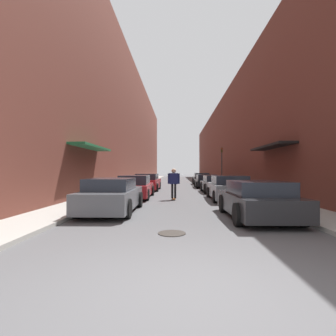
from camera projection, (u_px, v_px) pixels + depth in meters
name	position (u px, v px, depth m)	size (l,w,h in m)	color
ground	(179.00, 185.00, 28.86)	(139.87, 139.87, 0.00)	#515154
curb_strip_left	(145.00, 182.00, 35.38)	(1.80, 63.58, 0.12)	#A3A099
curb_strip_right	(212.00, 182.00, 35.05)	(1.80, 63.58, 0.12)	#A3A099
building_row_left	(124.00, 128.00, 35.55)	(4.90, 63.58, 14.83)	brown
building_row_right	(234.00, 142.00, 34.99)	(4.90, 63.58, 10.71)	brown
parked_car_left_0	(112.00, 196.00, 9.96)	(1.90, 4.39, 1.29)	#515459
parked_car_left_1	(135.00, 187.00, 15.16)	(1.88, 4.60, 1.31)	maroon
parked_car_left_2	(148.00, 182.00, 20.91)	(1.91, 4.38, 1.33)	maroon
parked_car_right_0	(257.00, 200.00, 8.62)	(2.02, 4.08, 1.25)	#232326
parked_car_right_1	(229.00, 188.00, 14.05)	(2.02, 4.20, 1.32)	gray
parked_car_right_2	(215.00, 184.00, 18.82)	(1.86, 3.97, 1.22)	#515459
parked_car_right_3	(206.00, 181.00, 24.09)	(2.03, 3.95, 1.20)	black
parked_car_right_4	(201.00, 179.00, 29.39)	(1.86, 3.92, 1.29)	black
skateboarder	(174.00, 181.00, 14.17)	(0.65, 0.78, 1.69)	brown
manhole_cover	(172.00, 233.00, 6.59)	(0.70, 0.70, 0.02)	#332D28
traffic_light	(222.00, 162.00, 24.94)	(0.16, 0.22, 3.63)	#2D2D2D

